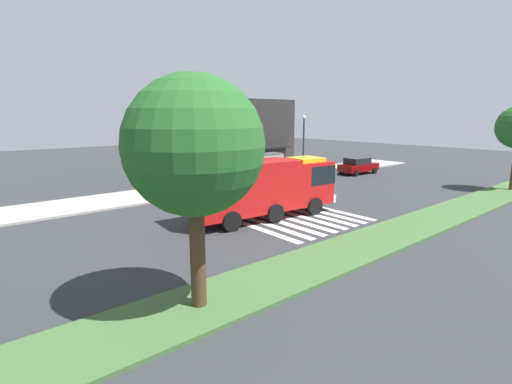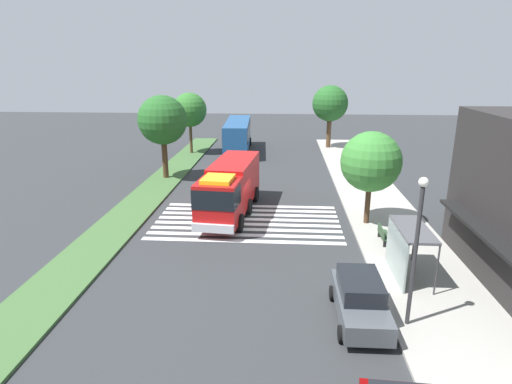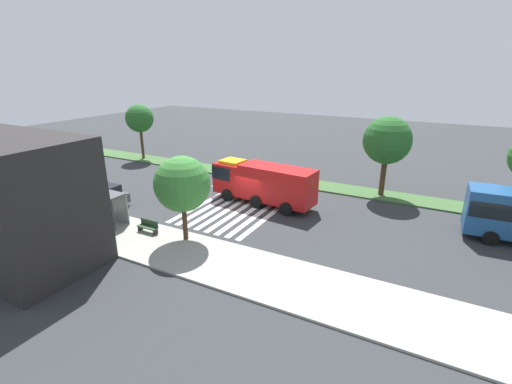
{
  "view_description": "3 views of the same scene",
  "coord_description": "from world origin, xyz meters",
  "px_view_note": "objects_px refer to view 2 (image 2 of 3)",
  "views": [
    {
      "loc": [
        -15.37,
        -17.78,
        6.09
      ],
      "look_at": [
        -0.06,
        0.51,
        1.2
      ],
      "focal_mm": 26.31,
      "sensor_mm": 36.0,
      "label": 1
    },
    {
      "loc": [
        26.41,
        2.25,
        9.96
      ],
      "look_at": [
        -1.29,
        0.45,
        1.48
      ],
      "focal_mm": 29.91,
      "sensor_mm": 36.0,
      "label": 2
    },
    {
      "loc": [
        -14.44,
        25.31,
        11.52
      ],
      "look_at": [
        -1.23,
        0.64,
        1.69
      ],
      "focal_mm": 25.53,
      "sensor_mm": 36.0,
      "label": 3
    }
  ],
  "objects_px": {
    "transit_bus": "(238,134)",
    "parked_car_west": "(360,299)",
    "bus_stop_shelter": "(405,242)",
    "bench_near_shelter": "(384,235)",
    "sidewalk_tree_far_west": "(330,104)",
    "street_lamp": "(417,241)",
    "sidewalk_tree_west": "(371,162)",
    "median_tree_far_west": "(190,110)",
    "median_tree_west": "(163,120)",
    "fire_truck": "(230,187)"
  },
  "relations": [
    {
      "from": "bench_near_shelter",
      "to": "median_tree_west",
      "type": "height_order",
      "value": "median_tree_west"
    },
    {
      "from": "transit_bus",
      "to": "bench_near_shelter",
      "type": "relative_size",
      "value": 7.13
    },
    {
      "from": "sidewalk_tree_west",
      "to": "median_tree_west",
      "type": "relative_size",
      "value": 0.81
    },
    {
      "from": "sidewalk_tree_west",
      "to": "median_tree_far_west",
      "type": "xyz_separation_m",
      "value": [
        -21.0,
        -15.75,
        0.81
      ]
    },
    {
      "from": "transit_bus",
      "to": "parked_car_west",
      "type": "bearing_deg",
      "value": -168.49
    },
    {
      "from": "fire_truck",
      "to": "median_tree_far_west",
      "type": "xyz_separation_m",
      "value": [
        -19.84,
        -6.85,
        2.93
      ]
    },
    {
      "from": "sidewalk_tree_far_west",
      "to": "street_lamp",
      "type": "bearing_deg",
      "value": -0.63
    },
    {
      "from": "street_lamp",
      "to": "median_tree_west",
      "type": "relative_size",
      "value": 0.83
    },
    {
      "from": "median_tree_far_west",
      "to": "median_tree_west",
      "type": "height_order",
      "value": "median_tree_west"
    },
    {
      "from": "street_lamp",
      "to": "median_tree_west",
      "type": "distance_m",
      "value": 26.25
    },
    {
      "from": "bus_stop_shelter",
      "to": "median_tree_far_west",
      "type": "xyz_separation_m",
      "value": [
        -28.06,
        -16.15,
        3.02
      ]
    },
    {
      "from": "bench_near_shelter",
      "to": "street_lamp",
      "type": "bearing_deg",
      "value": -5.75
    },
    {
      "from": "street_lamp",
      "to": "transit_bus",
      "type": "bearing_deg",
      "value": -163.01
    },
    {
      "from": "median_tree_far_west",
      "to": "median_tree_west",
      "type": "relative_size",
      "value": 0.93
    },
    {
      "from": "sidewalk_tree_far_west",
      "to": "bench_near_shelter",
      "type": "bearing_deg",
      "value": 0.82
    },
    {
      "from": "fire_truck",
      "to": "sidewalk_tree_far_west",
      "type": "relative_size",
      "value": 1.33
    },
    {
      "from": "parked_car_west",
      "to": "bus_stop_shelter",
      "type": "bearing_deg",
      "value": 143.64
    },
    {
      "from": "street_lamp",
      "to": "median_tree_far_west",
      "type": "height_order",
      "value": "median_tree_far_west"
    },
    {
      "from": "sidewalk_tree_far_west",
      "to": "transit_bus",
      "type": "bearing_deg",
      "value": -74.82
    },
    {
      "from": "median_tree_far_west",
      "to": "bus_stop_shelter",
      "type": "bearing_deg",
      "value": 29.92
    },
    {
      "from": "transit_bus",
      "to": "sidewalk_tree_west",
      "type": "relative_size",
      "value": 1.95
    },
    {
      "from": "bench_near_shelter",
      "to": "median_tree_far_west",
      "type": "xyz_separation_m",
      "value": [
        -24.06,
        -16.16,
        4.32
      ]
    },
    {
      "from": "transit_bus",
      "to": "street_lamp",
      "type": "height_order",
      "value": "street_lamp"
    },
    {
      "from": "fire_truck",
      "to": "bus_stop_shelter",
      "type": "distance_m",
      "value": 12.41
    },
    {
      "from": "median_tree_west",
      "to": "bus_stop_shelter",
      "type": "bearing_deg",
      "value": 43.11
    },
    {
      "from": "street_lamp",
      "to": "median_tree_west",
      "type": "xyz_separation_m",
      "value": [
        -21.23,
        -15.35,
        1.51
      ]
    },
    {
      "from": "fire_truck",
      "to": "sidewalk_tree_west",
      "type": "xyz_separation_m",
      "value": [
        1.17,
        8.91,
        2.12
      ]
    },
    {
      "from": "bus_stop_shelter",
      "to": "bench_near_shelter",
      "type": "xyz_separation_m",
      "value": [
        -4.0,
        0.01,
        -1.3
      ]
    },
    {
      "from": "bench_near_shelter",
      "to": "fire_truck",
      "type": "bearing_deg",
      "value": -114.39
    },
    {
      "from": "bench_near_shelter",
      "to": "street_lamp",
      "type": "relative_size",
      "value": 0.27
    },
    {
      "from": "sidewalk_tree_west",
      "to": "bus_stop_shelter",
      "type": "bearing_deg",
      "value": 3.18
    },
    {
      "from": "parked_car_west",
      "to": "sidewalk_tree_far_west",
      "type": "relative_size",
      "value": 0.61
    },
    {
      "from": "sidewalk_tree_far_west",
      "to": "sidewalk_tree_west",
      "type": "xyz_separation_m",
      "value": [
        25.25,
        0.0,
        -1.18
      ]
    },
    {
      "from": "parked_car_west",
      "to": "bus_stop_shelter",
      "type": "xyz_separation_m",
      "value": [
        -3.57,
        2.59,
        0.98
      ]
    },
    {
      "from": "sidewalk_tree_far_west",
      "to": "median_tree_far_west",
      "type": "height_order",
      "value": "sidewalk_tree_far_west"
    },
    {
      "from": "sidewalk_tree_west",
      "to": "median_tree_far_west",
      "type": "height_order",
      "value": "median_tree_far_west"
    },
    {
      "from": "parked_car_west",
      "to": "bench_near_shelter",
      "type": "distance_m",
      "value": 8.01
    },
    {
      "from": "bench_near_shelter",
      "to": "parked_car_west",
      "type": "bearing_deg",
      "value": -18.98
    },
    {
      "from": "street_lamp",
      "to": "fire_truck",
      "type": "bearing_deg",
      "value": -145.13
    },
    {
      "from": "bus_stop_shelter",
      "to": "parked_car_west",
      "type": "bearing_deg",
      "value": -35.96
    },
    {
      "from": "fire_truck",
      "to": "median_tree_west",
      "type": "height_order",
      "value": "median_tree_west"
    },
    {
      "from": "transit_bus",
      "to": "bench_near_shelter",
      "type": "bearing_deg",
      "value": -159.36
    },
    {
      "from": "transit_bus",
      "to": "sidewalk_tree_west",
      "type": "bearing_deg",
      "value": -157.41
    },
    {
      "from": "fire_truck",
      "to": "transit_bus",
      "type": "relative_size",
      "value": 0.85
    },
    {
      "from": "fire_truck",
      "to": "sidewalk_tree_far_west",
      "type": "xyz_separation_m",
      "value": [
        -24.09,
        8.91,
        3.3
      ]
    },
    {
      "from": "bench_near_shelter",
      "to": "sidewalk_tree_west",
      "type": "height_order",
      "value": "sidewalk_tree_west"
    },
    {
      "from": "street_lamp",
      "to": "sidewalk_tree_west",
      "type": "height_order",
      "value": "street_lamp"
    },
    {
      "from": "street_lamp",
      "to": "median_tree_far_west",
      "type": "distance_m",
      "value": 35.56
    },
    {
      "from": "fire_truck",
      "to": "parked_car_west",
      "type": "bearing_deg",
      "value": 35.18
    },
    {
      "from": "bus_stop_shelter",
      "to": "sidewalk_tree_west",
      "type": "bearing_deg",
      "value": -176.82
    }
  ]
}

